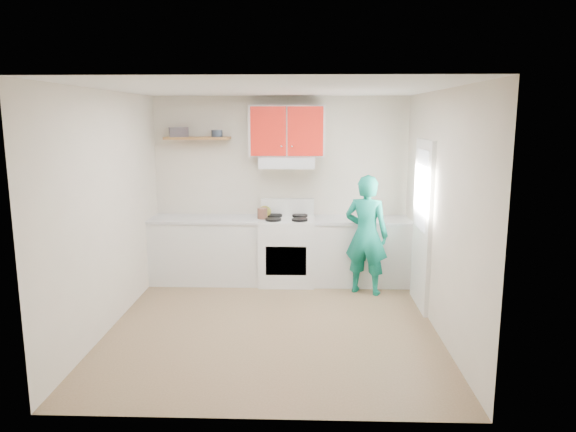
{
  "coord_description": "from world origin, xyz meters",
  "views": [
    {
      "loc": [
        0.35,
        -5.65,
        2.32
      ],
      "look_at": [
        0.15,
        0.55,
        1.15
      ],
      "focal_mm": 33.1,
      "sensor_mm": 36.0,
      "label": 1
    }
  ],
  "objects_px": {
    "tin": "(217,133)",
    "kettle": "(265,211)",
    "stove": "(287,251)",
    "crock": "(262,214)",
    "person": "(366,235)"
  },
  "relations": [
    {
      "from": "stove",
      "to": "crock",
      "type": "height_order",
      "value": "crock"
    },
    {
      "from": "crock",
      "to": "person",
      "type": "relative_size",
      "value": 0.11
    },
    {
      "from": "tin",
      "to": "crock",
      "type": "bearing_deg",
      "value": -15.39
    },
    {
      "from": "stove",
      "to": "person",
      "type": "bearing_deg",
      "value": -21.35
    },
    {
      "from": "stove",
      "to": "person",
      "type": "height_order",
      "value": "person"
    },
    {
      "from": "stove",
      "to": "tin",
      "type": "height_order",
      "value": "tin"
    },
    {
      "from": "stove",
      "to": "tin",
      "type": "bearing_deg",
      "value": 170.69
    },
    {
      "from": "crock",
      "to": "person",
      "type": "height_order",
      "value": "person"
    },
    {
      "from": "tin",
      "to": "kettle",
      "type": "distance_m",
      "value": 1.27
    },
    {
      "from": "tin",
      "to": "kettle",
      "type": "bearing_deg",
      "value": -3.11
    },
    {
      "from": "stove",
      "to": "person",
      "type": "distance_m",
      "value": 1.18
    },
    {
      "from": "kettle",
      "to": "crock",
      "type": "xyz_separation_m",
      "value": [
        -0.02,
        -0.14,
        -0.02
      ]
    },
    {
      "from": "tin",
      "to": "person",
      "type": "xyz_separation_m",
      "value": [
        2.03,
        -0.57,
        -1.29
      ]
    },
    {
      "from": "tin",
      "to": "crock",
      "type": "relative_size",
      "value": 0.92
    },
    {
      "from": "stove",
      "to": "tin",
      "type": "distance_m",
      "value": 1.9
    }
  ]
}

